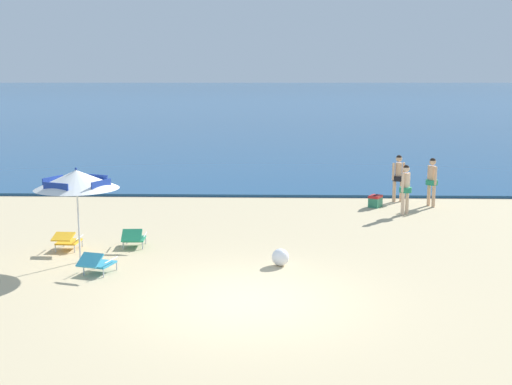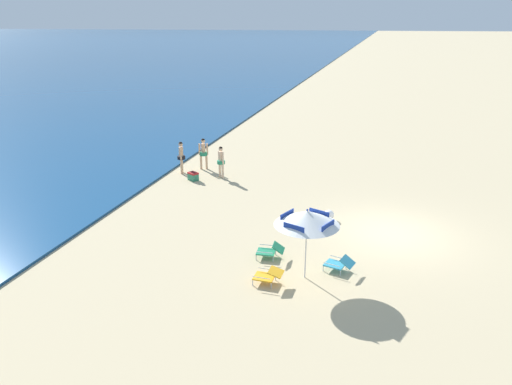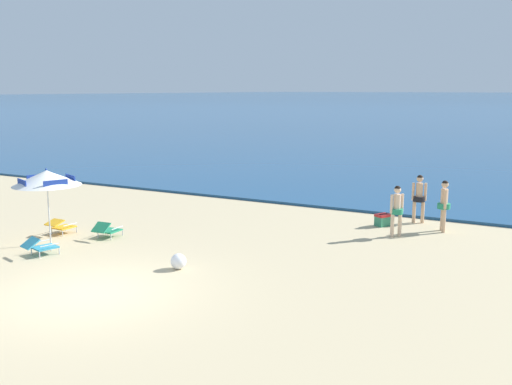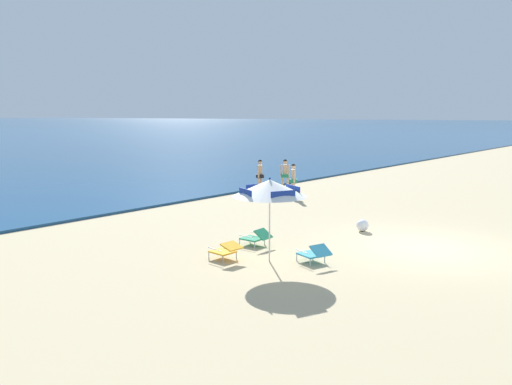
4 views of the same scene
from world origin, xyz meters
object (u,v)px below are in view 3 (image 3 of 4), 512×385
Objects in this scene: beach_umbrella_striped_main at (47,178)px; beach_ball at (178,261)px; lounge_chair_facing_sea at (40,246)px; person_standing_beside at (444,202)px; person_wading_in at (419,195)px; lounge_chair_under_umbrella at (107,230)px; lounge_chair_beside_umbrella at (61,226)px; person_standing_near_shore at (397,207)px; cooler_box at (383,220)px.

beach_umbrella_striped_main reaches higher than beach_ball.
person_standing_beside reaches higher than lounge_chair_facing_sea.
beach_umbrella_striped_main is at bearing -138.46° from person_wading_in.
lounge_chair_beside_umbrella is at bearing -168.69° from lounge_chair_under_umbrella.
lounge_chair_beside_umbrella is at bearing -144.14° from person_wading_in.
lounge_chair_under_umbrella is at bearing -150.56° from person_standing_near_shore.
beach_umbrella_striped_main is 10.48m from person_standing_near_shore.
lounge_chair_under_umbrella is 10.62m from person_standing_beside.
person_standing_beside is at bearing -40.81° from person_wading_in.
lounge_chair_beside_umbrella is 0.53× the size of person_standing_beside.
beach_ball is at bearing -1.93° from beach_umbrella_striped_main.
person_standing_near_shore is (7.75, 4.38, 0.66)m from lounge_chair_under_umbrella.
lounge_chair_under_umbrella is at bearing 158.43° from beach_ball.
cooler_box is at bearing 40.84° from beach_umbrella_striped_main.
lounge_chair_facing_sea is at bearing -132.91° from cooler_box.
person_standing_beside reaches higher than lounge_chair_under_umbrella.
beach_umbrella_striped_main is 1.36× the size of person_standing_beside.
lounge_chair_facing_sea is at bearing -140.44° from person_standing_near_shore.
cooler_box is (7.99, 6.91, -1.77)m from beach_umbrella_striped_main.
beach_ball is at bearing -12.17° from lounge_chair_beside_umbrella.
lounge_chair_beside_umbrella is 1.47× the size of cooler_box.
person_standing_near_shore is at bearing 39.56° from lounge_chair_facing_sea.
lounge_chair_under_umbrella is 1.54× the size of cooler_box.
beach_umbrella_striped_main is 5.05m from beach_ball.
lounge_chair_under_umbrella is at bearing -141.44° from cooler_box.
person_wading_in reaches higher than lounge_chair_facing_sea.
lounge_chair_beside_umbrella is 11.81m from person_wading_in.
person_standing_beside is at bearing 29.96° from lounge_chair_beside_umbrella.
lounge_chair_beside_umbrella is 10.50m from person_standing_near_shore.
lounge_chair_beside_umbrella is 0.55× the size of person_standing_near_shore.
person_wading_in reaches higher than lounge_chair_under_umbrella.
person_wading_in is at bearing 39.67° from lounge_chair_under_umbrella.
person_wading_in is at bearing 62.53° from beach_ball.
beach_ball is at bearing 11.29° from lounge_chair_facing_sea.
beach_umbrella_striped_main is at bearing -139.16° from cooler_box.
cooler_box is at bearing -133.05° from person_wading_in.
lounge_chair_beside_umbrella is 2.36m from lounge_chair_facing_sea.
person_standing_near_shore is at bearing 29.44° from lounge_chair_under_umbrella.
beach_umbrella_striped_main reaches higher than person_standing_beside.
beach_ball is at bearing -124.39° from person_standing_near_shore.
lounge_chair_under_umbrella is 8.93m from person_standing_near_shore.
person_standing_beside is (1.15, 1.37, 0.03)m from person_standing_near_shore.
person_wading_in is at bearing 46.95° from cooler_box.
person_standing_near_shore is (8.07, 6.67, 0.66)m from lounge_chair_facing_sea.
lounge_chair_under_umbrella is 0.93× the size of lounge_chair_facing_sea.
beach_umbrella_striped_main is at bearing 124.49° from lounge_chair_facing_sea.
beach_umbrella_striped_main is 2.37m from lounge_chair_under_umbrella.
cooler_box is at bearing 38.56° from lounge_chair_under_umbrella.
beach_ball is (-3.26, -7.06, -0.00)m from cooler_box.
person_wading_in is (8.25, 8.87, 0.69)m from lounge_chair_facing_sea.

